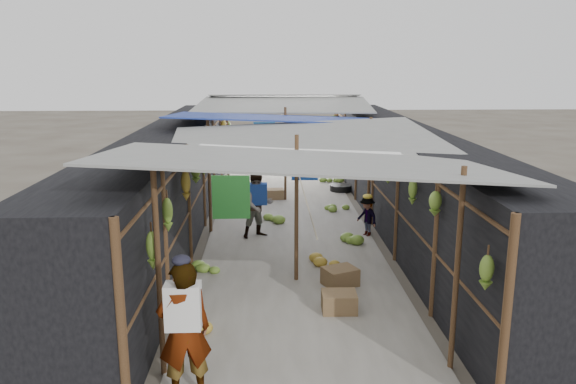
{
  "coord_description": "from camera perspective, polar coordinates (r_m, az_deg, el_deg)",
  "views": [
    {
      "loc": [
        -0.49,
        -6.34,
        3.77
      ],
      "look_at": [
        -0.09,
        4.59,
        1.25
      ],
      "focal_mm": 35.0,
      "sensor_mm": 36.0,
      "label": 1
    }
  ],
  "objects": [
    {
      "name": "market_canopy",
      "position": [
        13.26,
        0.13,
        7.06
      ],
      "size": [
        5.62,
        15.2,
        2.77
      ],
      "color": "brown",
      "rests_on": "ground"
    },
    {
      "name": "shopper_blue",
      "position": [
        12.3,
        -3.05,
        -1.37
      ],
      "size": [
        0.87,
        0.8,
        1.45
      ],
      "primitive_type": "imported",
      "rotation": [
        0.0,
        0.0,
        0.44
      ],
      "color": "#1F4B9E",
      "rests_on": "ground"
    },
    {
      "name": "aisle_slab",
      "position": [
        13.39,
        0.08,
        -3.33
      ],
      "size": [
        3.6,
        16.0,
        0.02
      ],
      "primitive_type": "cube",
      "color": "#9E998E",
      "rests_on": "ground"
    },
    {
      "name": "crate_back",
      "position": [
        15.87,
        -1.29,
        -0.22
      ],
      "size": [
        0.48,
        0.4,
        0.3
      ],
      "primitive_type": "cube",
      "rotation": [
        0.0,
        0.0,
        0.05
      ],
      "color": "brown",
      "rests_on": "ground"
    },
    {
      "name": "black_basin",
      "position": [
        16.95,
        5.37,
        0.4
      ],
      "size": [
        0.65,
        0.65,
        0.2
      ],
      "primitive_type": "cylinder",
      "color": "black",
      "rests_on": "ground"
    },
    {
      "name": "vendor_seated",
      "position": [
        12.55,
        8.03,
        -2.5
      ],
      "size": [
        0.59,
        0.67,
        0.9
      ],
      "primitive_type": "imported",
      "rotation": [
        0.0,
        0.0,
        -1.02
      ],
      "color": "#433D3A",
      "rests_on": "ground"
    },
    {
      "name": "crate_mid",
      "position": [
        8.87,
        5.21,
        -11.11
      ],
      "size": [
        0.54,
        0.43,
        0.32
      ],
      "primitive_type": "cube",
      "rotation": [
        0.0,
        0.0,
        -0.02
      ],
      "color": "brown",
      "rests_on": "ground"
    },
    {
      "name": "stall_left",
      "position": [
        13.29,
        -11.64,
        1.34
      ],
      "size": [
        1.4,
        15.0,
        2.3
      ],
      "primitive_type": "cube",
      "color": "black",
      "rests_on": "ground"
    },
    {
      "name": "ground",
      "position": [
        7.4,
        2.08,
        -17.68
      ],
      "size": [
        80.0,
        80.0,
        0.0
      ],
      "primitive_type": "plane",
      "color": "#6B6356",
      "rests_on": "ground"
    },
    {
      "name": "hanging_bananas",
      "position": [
        13.52,
        -0.36,
        4.07
      ],
      "size": [
        3.95,
        14.34,
        0.85
      ],
      "color": "olive",
      "rests_on": "ground"
    },
    {
      "name": "crate_near",
      "position": [
        9.83,
        5.32,
        -8.59
      ],
      "size": [
        0.68,
        0.62,
        0.33
      ],
      "primitive_type": "cube",
      "rotation": [
        0.0,
        0.0,
        0.41
      ],
      "color": "brown",
      "rests_on": "ground"
    },
    {
      "name": "floor_bananas",
      "position": [
        13.79,
        -0.55,
        -2.21
      ],
      "size": [
        3.88,
        10.26,
        0.36
      ],
      "color": "olive",
      "rests_on": "ground"
    },
    {
      "name": "vendor_elderly",
      "position": [
        6.61,
        -10.49,
        -13.68
      ],
      "size": [
        0.69,
        0.55,
        1.66
      ],
      "primitive_type": "imported",
      "rotation": [
        0.0,
        0.0,
        3.42
      ],
      "color": "white",
      "rests_on": "ground"
    },
    {
      "name": "stall_right",
      "position": [
        13.49,
        11.62,
        1.51
      ],
      "size": [
        1.4,
        15.0,
        2.3
      ],
      "primitive_type": "cube",
      "color": "black",
      "rests_on": "ground"
    }
  ]
}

